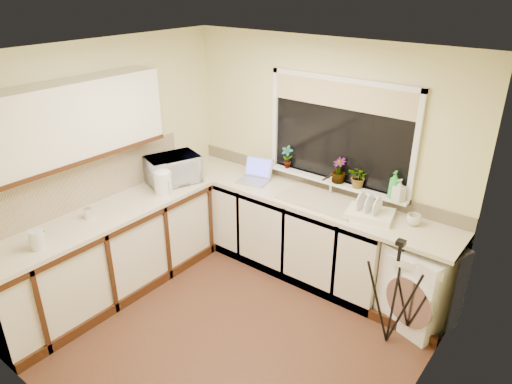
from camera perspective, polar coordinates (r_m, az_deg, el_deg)
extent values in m
plane|color=#533021|center=(4.55, -3.13, -16.05)|extent=(3.20, 3.20, 0.00)
plane|color=white|center=(3.48, -4.10, 16.07)|extent=(3.20, 3.20, 0.00)
plane|color=beige|center=(4.98, 7.88, 4.05)|extent=(3.20, 0.00, 3.20)
plane|color=beige|center=(3.08, -22.67, -12.13)|extent=(3.20, 0.00, 3.20)
plane|color=beige|center=(4.98, -17.58, 3.07)|extent=(0.00, 3.00, 3.00)
plane|color=beige|center=(3.18, 19.08, -10.17)|extent=(0.00, 3.00, 3.00)
cube|color=silver|center=(5.25, 2.64, -4.20)|extent=(2.55, 0.60, 0.86)
cube|color=silver|center=(4.95, -17.16, -7.32)|extent=(0.54, 2.40, 0.86)
cube|color=beige|center=(4.88, 5.85, -0.71)|extent=(3.20, 0.60, 0.04)
cube|color=beige|center=(4.74, -17.84, -2.70)|extent=(0.60, 2.40, 0.04)
cube|color=silver|center=(4.45, -22.01, 7.71)|extent=(0.28, 1.90, 0.70)
cube|color=beige|center=(4.86, -20.18, 0.86)|extent=(0.02, 2.40, 0.45)
cube|color=beige|center=(5.07, 7.64, 1.32)|extent=(3.20, 0.02, 0.14)
cube|color=black|center=(4.78, 10.09, 7.10)|extent=(1.50, 0.02, 1.00)
cube|color=tan|center=(4.65, 10.29, 11.42)|extent=(1.50, 0.02, 0.25)
cube|color=white|center=(4.91, 9.34, 1.22)|extent=(1.60, 0.14, 0.03)
cube|color=tan|center=(4.78, 7.89, -0.99)|extent=(0.82, 0.46, 0.03)
cylinder|color=silver|center=(4.87, 9.04, 0.88)|extent=(0.03, 0.03, 0.24)
cube|color=white|center=(4.64, 19.35, -10.52)|extent=(0.70, 0.69, 0.80)
cube|color=#9F9EA6|center=(5.17, -0.39, 1.30)|extent=(0.36, 0.30, 0.02)
cube|color=#5759ED|center=(5.26, 0.36, 3.05)|extent=(0.34, 0.17, 0.21)
cylinder|color=white|center=(4.95, -11.18, 1.05)|extent=(0.18, 0.18, 0.24)
cube|color=white|center=(4.55, 13.60, -2.64)|extent=(0.48, 0.40, 0.06)
cylinder|color=silver|center=(4.31, -24.94, -5.27)|extent=(0.12, 0.12, 0.17)
cylinder|color=silver|center=(4.67, -19.64, -2.45)|extent=(0.07, 0.07, 0.10)
imported|color=white|center=(5.20, -10.02, 2.72)|extent=(0.53, 0.64, 0.30)
imported|color=#999999|center=(5.12, 3.78, 4.23)|extent=(0.15, 0.11, 0.25)
imported|color=#999999|center=(4.81, 9.98, 2.59)|extent=(0.20, 0.20, 0.27)
imported|color=#999999|center=(4.75, 12.36, 1.80)|extent=(0.22, 0.20, 0.23)
imported|color=green|center=(4.60, 16.36, 0.87)|extent=(0.10, 0.10, 0.27)
imported|color=#999999|center=(4.57, 16.93, 0.24)|extent=(0.12, 0.12, 0.21)
imported|color=silver|center=(4.52, 18.51, -3.19)|extent=(0.14, 0.14, 0.10)
imported|color=beige|center=(4.44, -24.59, -4.90)|extent=(0.11, 0.11, 0.08)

